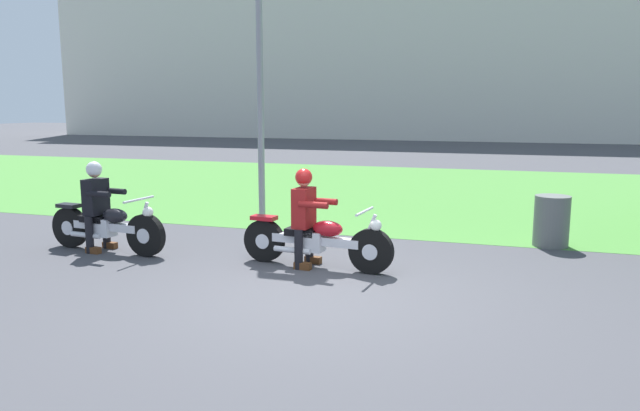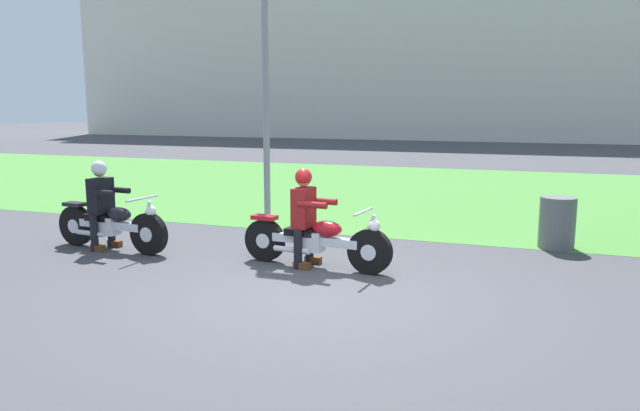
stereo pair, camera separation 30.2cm
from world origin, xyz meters
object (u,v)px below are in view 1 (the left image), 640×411
trash_can (552,221)px  motorcycle_lead (316,241)px  rider_lead (305,210)px  motorcycle_follow (107,227)px  rider_follow (97,199)px  streetlight_pole (266,50)px

trash_can → motorcycle_lead: bearing=-143.6°
rider_lead → trash_can: (3.39, 2.36, -0.40)m
rider_lead → motorcycle_follow: bearing=-172.1°
rider_follow → trash_can: rider_follow is taller
rider_follow → motorcycle_follow: bearing=-0.8°
motorcycle_lead → rider_follow: rider_follow is taller
motorcycle_lead → streetlight_pole: bearing=131.1°
rider_follow → streetlight_pole: (1.83, 2.51, 2.42)m
rider_lead → streetlight_pole: size_ratio=0.27×
rider_lead → motorcycle_follow: size_ratio=0.64×
streetlight_pole → trash_can: streetlight_pole is taller
rider_lead → trash_can: rider_lead is taller
rider_lead → rider_follow: size_ratio=0.99×
streetlight_pole → motorcycle_follow: bearing=-123.3°
streetlight_pole → rider_lead: bearing=-57.1°
rider_lead → rider_follow: rider_follow is taller
rider_lead → motorcycle_follow: (-3.21, -0.12, -0.42)m
streetlight_pole → trash_can: bearing=-0.6°
rider_follow → streetlight_pole: 3.93m
rider_lead → streetlight_pole: streetlight_pole is taller
motorcycle_follow → streetlight_pole: size_ratio=0.42×
motorcycle_follow → trash_can: motorcycle_follow is taller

